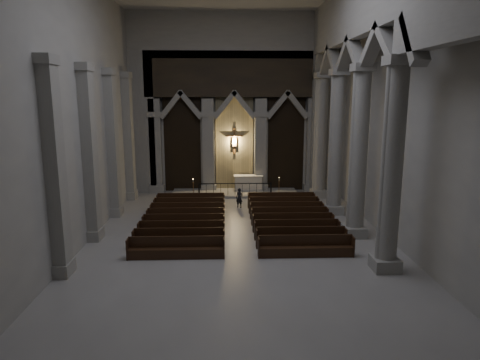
{
  "coord_description": "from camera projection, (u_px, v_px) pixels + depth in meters",
  "views": [
    {
      "loc": [
        -0.64,
        -17.84,
        6.66
      ],
      "look_at": [
        0.09,
        3.0,
        2.49
      ],
      "focal_mm": 32.0,
      "sensor_mm": 36.0,
      "label": 1
    }
  ],
  "objects": [
    {
      "name": "sanctuary_wall",
      "position": [
        234.0,
        95.0,
        28.82
      ],
      "size": [
        14.0,
        0.77,
        12.0
      ],
      "color": "#98968E",
      "rests_on": "ground"
    },
    {
      "name": "room",
      "position": [
        240.0,
        71.0,
        17.32
      ],
      "size": [
        24.0,
        24.1,
        12.0
      ],
      "color": "#999691",
      "rests_on": "ground"
    },
    {
      "name": "sanctuary_step",
      "position": [
        235.0,
        193.0,
        29.18
      ],
      "size": [
        8.5,
        2.6,
        0.15
      ],
      "primitive_type": "cube",
      "color": "#98968E",
      "rests_on": "ground"
    },
    {
      "name": "pews",
      "position": [
        238.0,
        222.0,
        21.68
      ],
      "size": [
        9.41,
        8.38,
        0.9
      ],
      "color": "black",
      "rests_on": "ground"
    },
    {
      "name": "left_pilasters",
      "position": [
        102.0,
        151.0,
        21.24
      ],
      "size": [
        0.6,
        13.0,
        8.03
      ],
      "color": "#98968E",
      "rests_on": "ground"
    },
    {
      "name": "right_arcade",
      "position": [
        364.0,
        68.0,
        18.77
      ],
      "size": [
        1.0,
        24.0,
        12.0
      ],
      "color": "#98968E",
      "rests_on": "ground"
    },
    {
      "name": "altar",
      "position": [
        248.0,
        182.0,
        29.68
      ],
      "size": [
        2.02,
        0.81,
        1.02
      ],
      "color": "beige",
      "rests_on": "sanctuary_step"
    },
    {
      "name": "altar_rail",
      "position": [
        235.0,
        188.0,
        28.23
      ],
      "size": [
        4.85,
        0.09,
        0.95
      ],
      "color": "black",
      "rests_on": "ground"
    },
    {
      "name": "candle_stand_left",
      "position": [
        193.0,
        193.0,
        27.76
      ],
      "size": [
        0.22,
        0.22,
        1.33
      ],
      "color": "#AE7135",
      "rests_on": "ground"
    },
    {
      "name": "candle_stand_right",
      "position": [
        279.0,
        191.0,
        28.34
      ],
      "size": [
        0.22,
        0.22,
        1.31
      ],
      "color": "#AE7135",
      "rests_on": "ground"
    },
    {
      "name": "worshipper",
      "position": [
        239.0,
        198.0,
        25.57
      ],
      "size": [
        0.5,
        0.43,
        1.17
      ],
      "primitive_type": "imported",
      "rotation": [
        0.0,
        0.0,
        -0.43
      ],
      "color": "black",
      "rests_on": "ground"
    }
  ]
}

